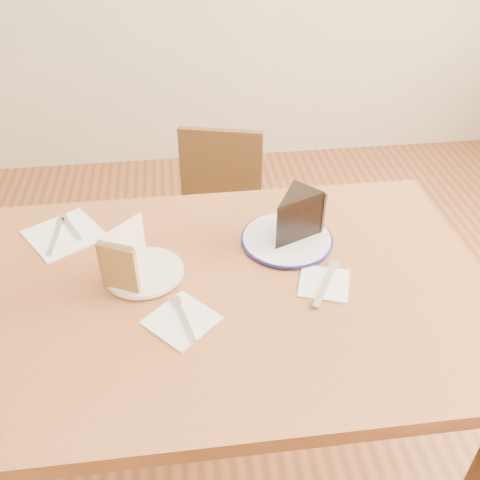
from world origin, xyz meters
The scene contains 14 objects.
ground centered at (0.00, 0.00, 0.00)m, with size 4.00×4.00×0.00m, color #4D2714.
table centered at (0.00, 0.00, 0.65)m, with size 1.20×0.80×0.75m.
chair_far centered at (0.03, 0.73, 0.41)m, with size 0.44×0.44×0.74m.
plate_cream centered at (-0.20, 0.07, 0.76)m, with size 0.18×0.18×0.01m, color silver.
plate_navy centered at (0.16, 0.15, 0.76)m, with size 0.22×0.22×0.01m, color white.
carrot_cake centered at (-0.22, 0.07, 0.82)m, with size 0.09×0.12×0.11m, color beige, non-canonical shape.
chocolate_cake centered at (0.17, 0.15, 0.82)m, with size 0.09×0.13×0.11m, color black, non-canonical shape.
napkin_cream centered at (-0.11, -0.10, 0.75)m, with size 0.13×0.13×0.00m, color white.
napkin_navy centered at (0.22, -0.02, 0.75)m, with size 0.11×0.11×0.00m, color white.
napkin_spare centered at (-0.40, 0.25, 0.75)m, with size 0.17×0.17×0.00m, color white.
fork_cream centered at (-0.11, -0.10, 0.76)m, with size 0.01×0.14×0.00m, color silver.
knife_navy centered at (0.22, -0.03, 0.76)m, with size 0.02×0.17×0.00m, color silver.
fork_spare centered at (-0.39, 0.27, 0.76)m, with size 0.01×0.14×0.00m, color silver.
knife_spare centered at (-0.42, 0.24, 0.76)m, with size 0.01×0.16×0.00m, color silver.
Camera 1 is at (-0.09, -0.91, 1.58)m, focal length 40.00 mm.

